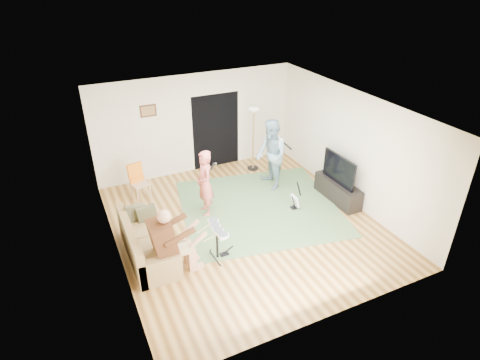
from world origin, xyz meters
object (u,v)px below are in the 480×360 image
sofa (144,246)px  singer (205,183)px  dining_chair (140,187)px  guitarist (271,155)px  torchiere_lamp (253,128)px  drum_kit (217,244)px  tv_cabinet (338,191)px  television (339,169)px  guitar_spare (295,201)px

sofa → singer: 1.98m
dining_chair → guitarist: bearing=-31.2°
torchiere_lamp → singer: bearing=-142.3°
drum_kit → tv_cabinet: (3.50, 0.77, -0.08)m
sofa → guitarist: (3.61, 1.40, 0.65)m
torchiere_lamp → dining_chair: torchiere_lamp is taller
television → guitar_spare: bearing=174.3°
dining_chair → singer: bearing=-63.0°
dining_chair → television: (4.30, -2.14, 0.53)m
dining_chair → tv_cabinet: dining_chair is taller
sofa → torchiere_lamp: size_ratio=1.09×
sofa → television: bearing=1.5°
sofa → dining_chair: (0.44, 2.26, 0.06)m
guitarist → dining_chair: guitarist is taller
singer → drum_kit: bearing=-9.9°
singer → guitarist: (1.95, 0.45, 0.13)m
singer → television: 3.19m
television → guitarist: bearing=131.5°
sofa → dining_chair: dining_chair is taller
guitarist → tv_cabinet: guitarist is taller
sofa → guitarist: guitarist is taller
torchiere_lamp → dining_chair: 3.37m
torchiere_lamp → television: (1.06, -2.39, -0.36)m
tv_cabinet → guitar_spare: bearing=174.6°
guitar_spare → television: (1.09, -0.11, 0.65)m
singer → television: size_ratio=1.42×
sofa → television: 4.77m
guitar_spare → television: 1.27m
dining_chair → television: television is taller
guitar_spare → dining_chair: dining_chair is taller
torchiere_lamp → tv_cabinet: (1.11, -2.39, -0.96)m
guitar_spare → television: television is taller
guitar_spare → torchiere_lamp: bearing=89.2°
sofa → tv_cabinet: sofa is taller
singer → tv_cabinet: singer is taller
drum_kit → guitar_spare: (2.36, 0.88, -0.12)m
tv_cabinet → drum_kit: bearing=-167.5°
guitar_spare → singer: bearing=160.1°
tv_cabinet → television: television is taller
sofa → tv_cabinet: size_ratio=1.38×
singer → guitar_spare: singer is taller
drum_kit → guitar_spare: drum_kit is taller
torchiere_lamp → dining_chair: size_ratio=1.95×
sofa → dining_chair: 2.31m
dining_chair → television: size_ratio=0.82×
singer → tv_cabinet: size_ratio=1.12×
drum_kit → television: bearing=12.6°
television → dining_chair: bearing=153.5°
drum_kit → guitar_spare: bearing=20.5°
singer → guitarist: size_ratio=0.86×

